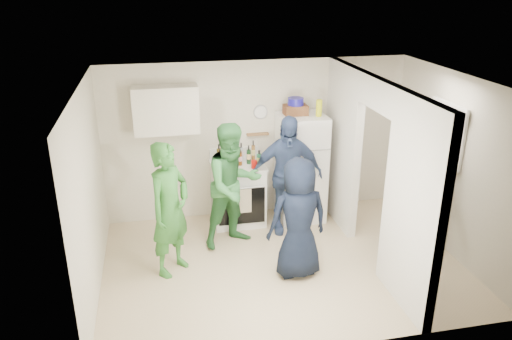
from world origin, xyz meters
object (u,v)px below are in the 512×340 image
at_px(person_green_left, 170,209).
at_px(person_nook, 415,197).
at_px(person_navy, 298,219).
at_px(yellow_cup_stack_top, 319,108).
at_px(blue_bowl, 296,101).
at_px(person_denim, 287,175).
at_px(wicker_basket, 295,110).
at_px(stove, 238,193).
at_px(fridge, 301,168).
at_px(person_green_center, 233,186).

bearing_deg(person_green_left, person_nook, -48.83).
relative_size(person_green_left, person_navy, 1.11).
height_order(yellow_cup_stack_top, person_nook, yellow_cup_stack_top).
height_order(blue_bowl, person_denim, blue_bowl).
bearing_deg(person_green_left, person_denim, -22.44).
height_order(wicker_basket, person_green_left, wicker_basket).
xyz_separation_m(stove, person_nook, (2.27, -1.33, 0.32)).
distance_m(stove, fridge, 1.07).
bearing_deg(yellow_cup_stack_top, stove, 173.94).
bearing_deg(stove, yellow_cup_stack_top, -6.06).
xyz_separation_m(wicker_basket, person_navy, (-0.40, -1.65, -0.97)).
relative_size(fridge, blue_bowl, 7.11).
distance_m(fridge, yellow_cup_stack_top, 1.01).
xyz_separation_m(blue_bowl, person_nook, (1.36, -1.35, -1.10)).
bearing_deg(fridge, stove, 178.29).
height_order(blue_bowl, person_green_left, blue_bowl).
xyz_separation_m(wicker_basket, person_green_center, (-1.08, -0.68, -0.87)).
bearing_deg(blue_bowl, yellow_cup_stack_top, -25.11).
distance_m(yellow_cup_stack_top, person_denim, 1.11).
xyz_separation_m(wicker_basket, yellow_cup_stack_top, (0.32, -0.15, 0.05)).
relative_size(fridge, yellow_cup_stack_top, 6.83).
relative_size(wicker_basket, yellow_cup_stack_top, 1.40).
bearing_deg(stove, person_nook, -30.50).
xyz_separation_m(stove, person_denim, (0.67, -0.42, 0.42)).
distance_m(wicker_basket, yellow_cup_stack_top, 0.36).
bearing_deg(person_green_center, blue_bowl, 11.25).
relative_size(stove, person_green_center, 0.53).
relative_size(stove, blue_bowl, 4.06).
height_order(yellow_cup_stack_top, person_green_center, yellow_cup_stack_top).
distance_m(stove, person_green_center, 0.80).
distance_m(blue_bowl, person_green_center, 1.62).
height_order(blue_bowl, yellow_cup_stack_top, blue_bowl).
bearing_deg(stove, person_green_center, -104.77).
bearing_deg(person_nook, stove, -135.11).
distance_m(stove, wicker_basket, 1.58).
bearing_deg(yellow_cup_stack_top, wicker_basket, 154.89).
height_order(blue_bowl, person_green_center, blue_bowl).
bearing_deg(person_denim, yellow_cup_stack_top, 34.76).
relative_size(yellow_cup_stack_top, person_navy, 0.15).
bearing_deg(person_navy, wicker_basket, -109.25).
bearing_deg(person_denim, stove, 155.10).
height_order(stove, wicker_basket, wicker_basket).
height_order(stove, person_navy, person_navy).
distance_m(stove, yellow_cup_stack_top, 1.82).
xyz_separation_m(wicker_basket, person_green_left, (-1.99, -1.23, -0.88)).
distance_m(wicker_basket, person_navy, 1.96).
distance_m(stove, person_nook, 2.65).
relative_size(wicker_basket, person_green_left, 0.19).
bearing_deg(person_green_center, fridge, 7.14).
height_order(stove, yellow_cup_stack_top, yellow_cup_stack_top).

